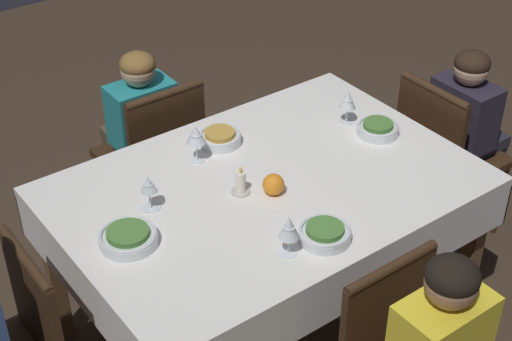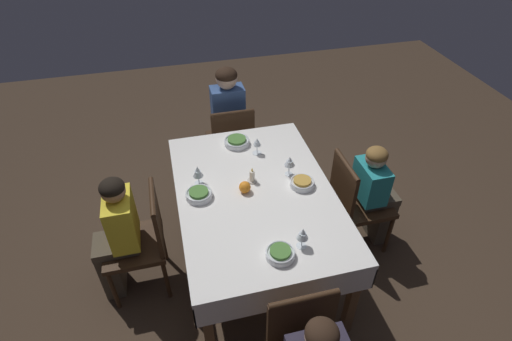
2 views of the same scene
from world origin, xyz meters
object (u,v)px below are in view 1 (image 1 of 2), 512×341
bowl_west (128,237)px  bowl_south (325,233)px  person_child_teal (137,130)px  bowl_east (378,128)px  wine_glass_west (149,186)px  wine_glass_east (348,101)px  chair_east (443,152)px  orange_fruit (273,184)px  wine_glass_north (196,136)px  candle_centerpiece (241,184)px  wine_glass_south (289,228)px  person_child_dark (469,131)px  dining_table (266,200)px  chair_north (156,153)px  bowl_north (220,137)px

bowl_west → bowl_south: (0.56, -0.38, 0.00)m
person_child_teal → bowl_east: 1.19m
wine_glass_west → bowl_south: 0.65m
person_child_teal → wine_glass_east: person_child_teal is taller
chair_east → orange_fruit: size_ratio=10.55×
chair_east → bowl_south: bearing=110.4°
wine_glass_east → orange_fruit: (-0.56, -0.22, -0.07)m
wine_glass_north → wine_glass_west: bearing=-151.9°
candle_centerpiece → orange_fruit: (0.10, -0.08, 0.00)m
wine_glass_west → wine_glass_south: (0.25, -0.49, 0.01)m
person_child_dark → bowl_south: person_child_dark is taller
dining_table → orange_fruit: 0.14m
chair_north → candle_centerpiece: (-0.09, -0.82, 0.33)m
chair_north → bowl_east: size_ratio=5.02×
wine_glass_west → bowl_north: 0.51m
chair_north → bowl_west: 1.05m
wine_glass_west → wine_glass_north: size_ratio=0.89×
candle_centerpiece → bowl_east: bearing=-0.0°
chair_east → orange_fruit: chair_east is taller
wine_glass_west → orange_fruit: (0.42, -0.19, -0.06)m
chair_north → person_child_teal: bearing=-90.0°
bowl_north → candle_centerpiece: bearing=-111.8°
candle_centerpiece → person_child_dark: bearing=0.8°
wine_glass_west → wine_glass_east: size_ratio=0.93×
bowl_east → person_child_dark: bearing=1.7°
bowl_north → orange_fruit: bearing=-95.2°
chair_east → person_child_teal: person_child_teal is taller
bowl_south → wine_glass_south: (-0.14, 0.02, 0.08)m
chair_east → wine_glass_west: bearing=86.3°
chair_north → wine_glass_west: wine_glass_west is taller
wine_glass_east → bowl_south: wine_glass_east is taller
bowl_north → wine_glass_north: 0.18m
chair_north → wine_glass_east: bearing=130.6°
person_child_teal → wine_glass_south: person_child_teal is taller
bowl_east → wine_glass_west: bearing=173.5°
dining_table → orange_fruit: (-0.02, -0.07, 0.12)m
bowl_east → wine_glass_east: size_ratio=1.14×
orange_fruit → wine_glass_north: bearing=106.9°
bowl_north → person_child_dark: bearing=-14.5°
chair_east → bowl_north: chair_east is taller
dining_table → bowl_south: bowl_south is taller
chair_north → bowl_south: chair_north is taller
chair_east → bowl_north: bearing=73.4°
dining_table → bowl_north: (0.02, 0.34, 0.11)m
bowl_west → bowl_south: 0.68m
chair_north → wine_glass_south: wine_glass_south is taller
dining_table → chair_east: bearing=1.3°
wine_glass_east → wine_glass_north: size_ratio=0.97×
candle_centerpiece → wine_glass_east: bearing=12.6°
chair_north → wine_glass_west: (-0.41, -0.70, 0.39)m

